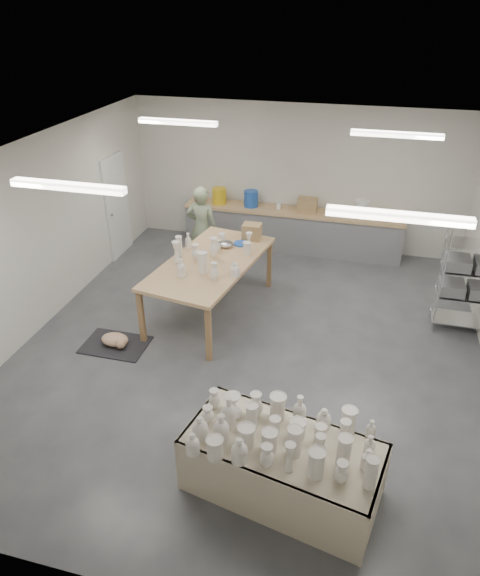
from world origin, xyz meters
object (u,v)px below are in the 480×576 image
(potter, at_px, (202,228))
(red_stool, at_px, (207,247))
(drying_table, at_px, (281,463))
(work_table, at_px, (213,260))

(potter, distance_m, red_stool, 0.61)
(drying_table, xyz_separation_m, red_stool, (-2.53, 5.26, -0.13))
(work_table, relative_size, red_stool, 6.22)
(work_table, xyz_separation_m, potter, (-0.71, 1.53, -0.13))
(drying_table, distance_m, work_table, 3.95)
(work_table, bearing_deg, potter, 124.28)
(potter, bearing_deg, red_stool, -89.66)
(drying_table, height_order, potter, potter)
(red_stool, bearing_deg, potter, -90.00)
(drying_table, bearing_deg, work_table, 129.32)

